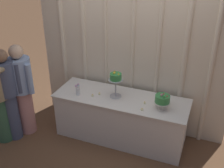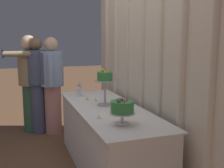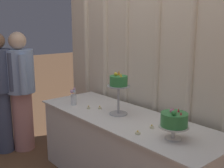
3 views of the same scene
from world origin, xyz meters
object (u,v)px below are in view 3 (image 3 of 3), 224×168
object	(u,v)px
flower_vase	(74,97)
tealight_near_right	(152,127)
tealight_far_right	(138,133)
cake_table	(124,152)
cake_display_nearright	(174,121)
guest_man_dark_suit	(21,88)
guest_man_pink_jacket	(1,88)
tealight_near_left	(100,108)
cake_display_nearleft	(119,85)
tealight_far_left	(89,108)

from	to	relation	value
flower_vase	tealight_near_right	distance (m)	1.04
flower_vase	tealight_far_right	world-z (taller)	flower_vase
cake_table	cake_display_nearright	world-z (taller)	cake_display_nearright
guest_man_dark_suit	guest_man_pink_jacket	distance (m)	0.24
cake_display_nearright	tealight_near_left	size ratio (longest dim) A/B	6.80
flower_vase	guest_man_pink_jacket	bearing A→B (deg)	-153.43
cake_display_nearleft	flower_vase	bearing A→B (deg)	-164.05
tealight_far_right	guest_man_pink_jacket	xyz separation A→B (m)	(-1.97, -0.41, 0.09)
flower_vase	cake_table	bearing A→B (deg)	13.57
cake_display_nearleft	cake_display_nearright	xyz separation A→B (m)	(0.73, -0.08, -0.15)
tealight_near_left	flower_vase	bearing A→B (deg)	-157.77
flower_vase	guest_man_dark_suit	world-z (taller)	guest_man_dark_suit
tealight_far_right	guest_man_pink_jacket	distance (m)	2.02
tealight_far_left	guest_man_dark_suit	size ratio (longest dim) A/B	0.02
tealight_far_left	guest_man_pink_jacket	distance (m)	1.27
tealight_near_right	cake_display_nearleft	bearing A→B (deg)	175.56
cake_display_nearright	guest_man_pink_jacket	bearing A→B (deg)	-166.12
cake_table	cake_display_nearleft	size ratio (longest dim) A/B	4.78
cake_table	cake_display_nearleft	world-z (taller)	cake_display_nearleft
cake_display_nearleft	cake_display_nearright	bearing A→B (deg)	-6.11
cake_table	tealight_far_right	world-z (taller)	tealight_far_right
guest_man_dark_suit	tealight_near_left	bearing A→B (deg)	17.89
guest_man_dark_suit	flower_vase	bearing A→B (deg)	16.26
cake_table	guest_man_pink_jacket	bearing A→B (deg)	-158.51
tealight_far_left	guest_man_pink_jacket	bearing A→B (deg)	-156.62
cake_table	tealight_far_left	bearing A→B (deg)	-163.97
cake_table	tealight_near_right	xyz separation A→B (m)	(0.38, -0.03, 0.38)
cake_table	tealight_far_left	xyz separation A→B (m)	(-0.42, -0.12, 0.38)
cake_display_nearleft	tealight_far_left	size ratio (longest dim) A/B	11.58
tealight_far_right	guest_man_dark_suit	distance (m)	1.90
cake_display_nearleft	tealight_far_right	size ratio (longest dim) A/B	9.39
cake_display_nearleft	flower_vase	world-z (taller)	cake_display_nearleft
cake_table	cake_display_nearright	size ratio (longest dim) A/B	8.26
tealight_near_left	cake_table	bearing A→B (deg)	5.29
tealight_near_right	guest_man_pink_jacket	size ratio (longest dim) A/B	0.03
tealight_far_right	guest_man_dark_suit	bearing A→B (deg)	-174.26
flower_vase	guest_man_pink_jacket	size ratio (longest dim) A/B	0.13
cake_display_nearright	flower_vase	size ratio (longest dim) A/B	1.27
tealight_near_right	tealight_far_right	xyz separation A→B (m)	(0.01, -0.18, -0.00)
tealight_near_right	cake_table	bearing A→B (deg)	175.01
cake_table	tealight_far_right	bearing A→B (deg)	-28.67
tealight_near_left	tealight_near_right	distance (m)	0.72
cake_display_nearright	cake_display_nearleft	bearing A→B (deg)	173.89
cake_table	tealight_near_left	size ratio (longest dim) A/B	56.20
tealight_near_left	guest_man_dark_suit	world-z (taller)	guest_man_dark_suit
tealight_near_right	tealight_far_left	bearing A→B (deg)	-173.76
flower_vase	tealight_far_left	xyz separation A→B (m)	(0.23, 0.04, -0.07)
guest_man_dark_suit	cake_table	bearing A→B (deg)	15.10
tealight_far_right	tealight_near_right	bearing A→B (deg)	93.48
guest_man_dark_suit	cake_display_nearleft	bearing A→B (deg)	16.13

